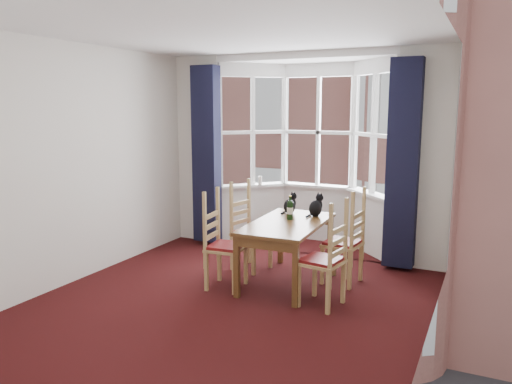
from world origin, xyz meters
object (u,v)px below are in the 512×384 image
Objects in this scene: dining_table at (287,229)px; cat_right at (316,207)px; chair_right_near at (330,263)px; wine_bottle at (290,209)px; chair_left_far at (246,232)px; candle_tall at (260,181)px; chair_right_far at (350,245)px; cat_left at (290,205)px; chair_left_near at (219,247)px.

cat_right is at bearing 66.17° from dining_table.
wine_bottle is (-0.70, 0.64, 0.39)m from chair_right_near.
dining_table is 0.76m from chair_left_far.
chair_left_far is 6.69× the size of candle_tall.
chair_right_near is 1.00× the size of chair_right_far.
cat_left is at bearing 111.61° from wine_bottle.
dining_table is 5.05× the size of wine_bottle.
chair_right_far is at bearing 28.74° from chair_left_near.
chair_right_near is 3.08× the size of cat_right.
chair_right_far is (0.01, 0.76, 0.00)m from chair_right_near.
chair_right_far is 2.28m from candle_tall.
cat_left is 0.93× the size of cat_right.
candle_tall is at bearing 107.52° from chair_left_far.
chair_left_near is at bearing -132.95° from cat_right.
chair_left_far is 0.78m from wine_bottle.
dining_table is at bearing -71.57° from cat_left.
chair_right_near is 6.69× the size of candle_tall.
cat_left is 0.36m from wine_bottle.
cat_left is at bearing 174.99° from cat_right.
chair_left_near and chair_right_near have the same top height.
cat_right is at bearing 116.82° from chair_right_near.
chair_left_near is 1.30m from cat_right.
cat_right is 2.17× the size of candle_tall.
chair_right_far is (1.34, 0.73, 0.00)m from chair_left_near.
dining_table is at bearing 35.72° from chair_left_near.
dining_table is at bearing -113.83° from cat_right.
chair_left_far is at bearing 92.42° from chair_left_near.
chair_right_far is at bearing -20.68° from cat_right.
chair_right_near is at bearing -63.18° from cat_right.
chair_left_far is at bearing -169.45° from cat_right.
wine_bottle is (-0.70, -0.12, 0.39)m from chair_right_far.
dining_table is 5.30× the size of cat_left.
wine_bottle is at bearing -68.39° from cat_left.
candle_tall is (-1.10, 1.60, 0.29)m from dining_table.
wine_bottle reaches higher than chair_right_far.
candle_tall is (-1.78, 2.10, 0.47)m from chair_right_near.
chair_right_near is 3.16× the size of wine_bottle.
chair_left_far is (-0.03, 0.75, 0.00)m from chair_left_near.
dining_table is 1.60× the size of chair_right_near.
chair_right_near is 2.79m from candle_tall.
chair_right_near is 0.76m from chair_right_far.
wine_bottle reaches higher than chair_left_near.
chair_right_far is 0.81m from wine_bottle.
wine_bottle is at bearing 43.99° from chair_left_near.
chair_left_near is 1.13m from cat_left.
chair_left_near is 1.33m from chair_right_near.
cat_right is (0.85, 0.91, 0.37)m from chair_left_near.
dining_table is 1.60× the size of chair_left_far.
chair_right_far is 3.08× the size of cat_right.
cat_left is (-0.84, 0.21, 0.37)m from chair_right_far.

